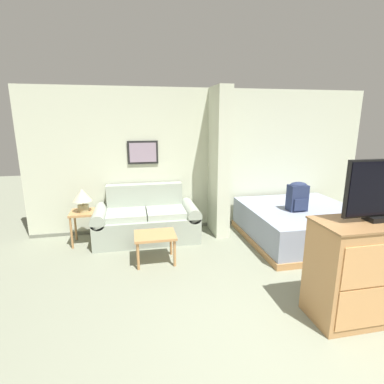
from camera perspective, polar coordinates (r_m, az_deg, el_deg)
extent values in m
plane|color=gray|center=(3.16, 20.14, -28.00)|extent=(20.00, 20.00, 0.00)
cube|color=beige|center=(5.72, 2.53, 6.13)|extent=(6.44, 0.12, 2.60)
cube|color=slate|center=(5.96, 2.57, -6.15)|extent=(6.44, 0.02, 0.06)
cube|color=black|center=(5.46, -9.34, 7.45)|extent=(0.54, 0.02, 0.41)
cube|color=gray|center=(5.44, -9.33, 7.44)|extent=(0.47, 0.01, 0.34)
cube|color=beige|center=(5.37, 5.17, 5.59)|extent=(0.24, 0.69, 2.60)
cube|color=#99A393|center=(5.31, -8.60, -6.66)|extent=(1.34, 0.84, 0.44)
cube|color=#99A393|center=(5.48, -8.96, -0.95)|extent=(1.34, 0.20, 0.49)
cube|color=#99A393|center=(5.34, -17.00, -7.03)|extent=(0.22, 0.84, 0.44)
cylinder|color=#99A393|center=(5.25, -17.21, -4.30)|extent=(0.24, 0.84, 0.24)
cube|color=#99A393|center=(5.40, -0.31, -6.15)|extent=(0.22, 0.84, 0.44)
cylinder|color=#99A393|center=(5.32, -0.31, -3.45)|extent=(0.24, 0.84, 0.24)
cube|color=#AAB5A4|center=(5.18, -12.38, -4.24)|extent=(0.65, 0.60, 0.10)
cube|color=#AAB5A4|center=(5.20, -5.00, -3.86)|extent=(0.65, 0.60, 0.10)
cube|color=#B27F4C|center=(4.42, -7.07, -8.18)|extent=(0.59, 0.47, 0.04)
cylinder|color=#B27F4C|center=(4.32, -10.24, -11.99)|extent=(0.04, 0.04, 0.40)
cylinder|color=#B27F4C|center=(4.36, -3.33, -11.56)|extent=(0.04, 0.04, 0.40)
cylinder|color=#B27F4C|center=(4.68, -10.37, -9.93)|extent=(0.04, 0.04, 0.40)
cylinder|color=#B27F4C|center=(4.71, -4.02, -9.56)|extent=(0.04, 0.04, 0.40)
cube|color=#B27F4C|center=(5.30, -19.93, -3.69)|extent=(0.43, 0.43, 0.04)
cylinder|color=#B27F4C|center=(5.25, -21.98, -7.30)|extent=(0.04, 0.04, 0.53)
cylinder|color=#B27F4C|center=(5.19, -17.91, -7.18)|extent=(0.04, 0.04, 0.53)
cylinder|color=#B27F4C|center=(5.60, -21.33, -5.94)|extent=(0.04, 0.04, 0.53)
cylinder|color=#B27F4C|center=(5.54, -17.51, -5.82)|extent=(0.04, 0.04, 0.53)
cylinder|color=tan|center=(5.28, -19.99, -2.93)|extent=(0.18, 0.18, 0.11)
cylinder|color=tan|center=(5.26, -20.08, -1.98)|extent=(0.02, 0.02, 0.07)
cone|color=beige|center=(5.22, -20.20, -0.53)|extent=(0.31, 0.31, 0.20)
cube|color=#B27F4C|center=(3.72, 30.73, -12.69)|extent=(1.22, 0.53, 1.06)
cube|color=brown|center=(3.53, 31.81, -4.79)|extent=(1.24, 0.56, 0.02)
cube|color=black|center=(3.52, 31.88, -4.25)|extent=(0.24, 0.16, 0.05)
cube|color=black|center=(3.45, 32.53, 0.66)|extent=(0.81, 0.04, 0.57)
cube|color=#B27F4C|center=(5.62, 19.85, -8.05)|extent=(1.85, 1.92, 0.10)
cube|color=#8993A8|center=(5.52, 20.09, -5.28)|extent=(1.81, 1.88, 0.47)
cube|color=white|center=(6.07, 16.72, -1.49)|extent=(1.69, 0.36, 0.10)
cube|color=#232D4C|center=(5.24, 19.41, -1.05)|extent=(0.30, 0.20, 0.43)
cube|color=#232D4C|center=(5.17, 19.98, -2.30)|extent=(0.23, 0.03, 0.19)
ellipsoid|color=#232D4C|center=(5.19, 19.60, 1.26)|extent=(0.29, 0.19, 0.10)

